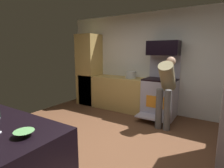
{
  "coord_description": "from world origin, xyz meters",
  "views": [
    {
      "loc": [
        1.58,
        -2.25,
        1.6
      ],
      "look_at": [
        -0.02,
        0.3,
        1.05
      ],
      "focal_mm": 28.44,
      "sensor_mm": 36.0,
      "label": 1
    }
  ],
  "objects_px": {
    "person_cook": "(166,87)",
    "mixing_bowl_large": "(24,134)",
    "microwave": "(163,48)",
    "stock_pot": "(131,75)",
    "oven_range": "(160,97)"
  },
  "relations": [
    {
      "from": "stock_pot",
      "to": "person_cook",
      "type": "bearing_deg",
      "value": -27.35
    },
    {
      "from": "stock_pot",
      "to": "mixing_bowl_large",
      "type": "bearing_deg",
      "value": -78.44
    },
    {
      "from": "oven_range",
      "to": "stock_pot",
      "type": "bearing_deg",
      "value": 179.04
    },
    {
      "from": "oven_range",
      "to": "microwave",
      "type": "height_order",
      "value": "microwave"
    },
    {
      "from": "microwave",
      "to": "person_cook",
      "type": "distance_m",
      "value": 1.07
    },
    {
      "from": "person_cook",
      "to": "mixing_bowl_large",
      "type": "relative_size",
      "value": 8.85
    },
    {
      "from": "microwave",
      "to": "person_cook",
      "type": "height_order",
      "value": "microwave"
    },
    {
      "from": "oven_range",
      "to": "stock_pot",
      "type": "xyz_separation_m",
      "value": [
        -0.81,
        0.01,
        0.48
      ]
    },
    {
      "from": "microwave",
      "to": "stock_pot",
      "type": "bearing_deg",
      "value": -174.39
    },
    {
      "from": "microwave",
      "to": "oven_range",
      "type": "bearing_deg",
      "value": -90.0
    },
    {
      "from": "microwave",
      "to": "person_cook",
      "type": "relative_size",
      "value": 0.5
    },
    {
      "from": "oven_range",
      "to": "mixing_bowl_large",
      "type": "distance_m",
      "value": 3.46
    },
    {
      "from": "microwave",
      "to": "mixing_bowl_large",
      "type": "height_order",
      "value": "microwave"
    },
    {
      "from": "oven_range",
      "to": "microwave",
      "type": "distance_m",
      "value": 1.18
    },
    {
      "from": "person_cook",
      "to": "stock_pot",
      "type": "bearing_deg",
      "value": 152.65
    }
  ]
}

